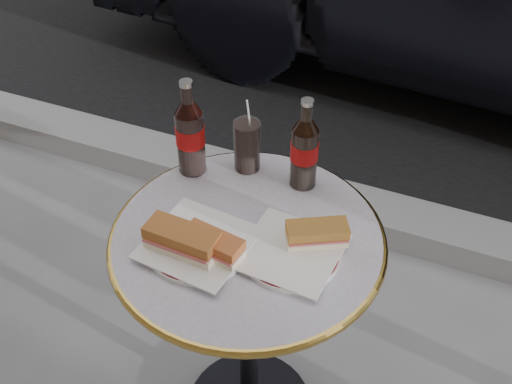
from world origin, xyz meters
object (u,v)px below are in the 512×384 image
at_px(plate_left, 198,245).
at_px(bistro_table, 249,335).
at_px(plate_right, 290,254).
at_px(cola_bottle_right, 305,144).
at_px(cola_glass, 247,146).
at_px(cola_bottle_left, 190,127).

bearing_deg(plate_left, bistro_table, 41.95).
height_order(bistro_table, plate_right, plate_right).
height_order(cola_bottle_right, cola_glass, cola_bottle_right).
height_order(plate_left, plate_right, same).
bearing_deg(cola_bottle_left, cola_glass, 25.92).
bearing_deg(cola_bottle_left, cola_bottle_right, 11.51).
bearing_deg(cola_glass, cola_bottle_left, -154.08).
bearing_deg(cola_bottle_right, plate_right, -76.59).
bearing_deg(plate_left, cola_glass, 92.17).
relative_size(plate_right, cola_glass, 1.57).
bearing_deg(cola_bottle_right, cola_glass, 178.32).
relative_size(bistro_table, plate_left, 3.24).
relative_size(cola_bottle_left, cola_bottle_right, 1.06).
relative_size(bistro_table, cola_glass, 5.38).
relative_size(plate_right, cola_bottle_right, 0.89).
distance_m(plate_right, cola_bottle_right, 0.27).
height_order(plate_right, cola_bottle_left, cola_bottle_left).
relative_size(bistro_table, cola_bottle_left, 2.87).
bearing_deg(bistro_table, plate_right, -10.58).
bearing_deg(plate_left, plate_right, 15.81).
bearing_deg(cola_glass, cola_bottle_right, -1.68).
xyz_separation_m(bistro_table, cola_bottle_left, (-0.22, 0.16, 0.49)).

